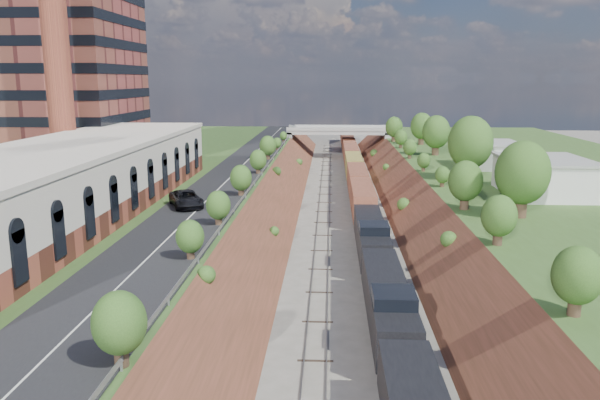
{
  "coord_description": "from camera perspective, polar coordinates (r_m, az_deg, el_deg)",
  "views": [
    {
      "loc": [
        -1.73,
        -17.3,
        18.43
      ],
      "look_at": [
        -4.87,
        42.38,
        6.0
      ],
      "focal_mm": 35.0,
      "sensor_mm": 36.0,
      "label": 1
    }
  ],
  "objects": [
    {
      "name": "rail_left_track",
      "position": [
        79.45,
        2.3,
        -1.61
      ],
      "size": [
        1.58,
        180.0,
        0.18
      ],
      "primitive_type": "cube",
      "color": "gray",
      "rests_on": "ground"
    },
    {
      "name": "rail_right_track",
      "position": [
        79.56,
        6.05,
        -1.64
      ],
      "size": [
        1.58,
        180.0,
        0.18
      ],
      "primitive_type": "cube",
      "color": "gray",
      "rests_on": "ground"
    },
    {
      "name": "road",
      "position": [
        79.65,
        -6.99,
        1.99
      ],
      "size": [
        8.0,
        180.0,
        0.1
      ],
      "primitive_type": "cube",
      "color": "black",
      "rests_on": "platform_left"
    },
    {
      "name": "white_building_far",
      "position": [
        95.3,
        18.08,
        4.16
      ],
      "size": [
        8.0,
        10.0,
        3.6
      ],
      "primitive_type": "cube",
      "color": "silver",
      "rests_on": "platform_right"
    },
    {
      "name": "commercial_building",
      "position": [
        62.02,
        -22.1,
        1.67
      ],
      "size": [
        14.3,
        62.3,
        7.0
      ],
      "color": "brown",
      "rests_on": "platform_left"
    },
    {
      "name": "platform_left",
      "position": [
        84.89,
        -18.66,
        0.31
      ],
      "size": [
        44.0,
        180.0,
        5.0
      ],
      "primitive_type": "cube",
      "color": "#385422",
      "rests_on": "ground"
    },
    {
      "name": "white_building_near",
      "position": [
        74.63,
        22.75,
        2.02
      ],
      "size": [
        9.0,
        12.0,
        4.0
      ],
      "primitive_type": "cube",
      "color": "silver",
      "rests_on": "platform_right"
    },
    {
      "name": "guardrail",
      "position": [
        78.76,
        -4.08,
        2.31
      ],
      "size": [
        0.1,
        171.0,
        0.7
      ],
      "color": "#99999E",
      "rests_on": "platform_left"
    },
    {
      "name": "tree_right_large",
      "position": [
        60.96,
        20.89,
        2.44
      ],
      "size": [
        5.25,
        5.25,
        7.61
      ],
      "color": "#473323",
      "rests_on": "platform_right"
    },
    {
      "name": "overpass",
      "position": [
        139.96,
        3.73,
        6.19
      ],
      "size": [
        24.5,
        8.3,
        7.4
      ],
      "color": "gray",
      "rests_on": "ground"
    },
    {
      "name": "tree_left_crest",
      "position": [
        40.28,
        -11.64,
        -4.93
      ],
      "size": [
        2.45,
        2.45,
        3.55
      ],
      "color": "#473323",
      "rests_on": "platform_left"
    },
    {
      "name": "freight_train",
      "position": [
        100.89,
        5.44,
        2.64
      ],
      "size": [
        2.92,
        164.7,
        4.55
      ],
      "color": "black",
      "rests_on": "ground"
    },
    {
      "name": "embankment_right",
      "position": [
        80.48,
        12.04,
        -1.75
      ],
      "size": [
        10.0,
        180.0,
        10.0
      ],
      "primitive_type": "cube",
      "rotation": [
        0.0,
        0.79,
        0.0
      ],
      "color": "brown",
      "rests_on": "ground"
    },
    {
      "name": "suv",
      "position": [
        63.05,
        -11.05,
        0.12
      ],
      "size": [
        5.16,
        6.8,
        1.72
      ],
      "primitive_type": "imported",
      "rotation": [
        0.0,
        0.0,
        0.43
      ],
      "color": "black",
      "rests_on": "road"
    },
    {
      "name": "smokestack",
      "position": [
        81.18,
        -22.85,
        15.51
      ],
      "size": [
        3.2,
        3.2,
        40.0
      ],
      "primitive_type": "cylinder",
      "color": "brown",
      "rests_on": "platform_left"
    },
    {
      "name": "embankment_left",
      "position": [
        80.0,
        -3.72,
        -1.59
      ],
      "size": [
        10.0,
        180.0,
        10.0
      ],
      "primitive_type": "cube",
      "rotation": [
        0.0,
        0.79,
        0.0
      ],
      "color": "brown",
      "rests_on": "ground"
    },
    {
      "name": "platform_right",
      "position": [
        86.23,
        26.7,
        -0.17
      ],
      "size": [
        44.0,
        180.0,
        5.0
      ],
      "primitive_type": "cube",
      "color": "#385422",
      "rests_on": "ground"
    }
  ]
}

